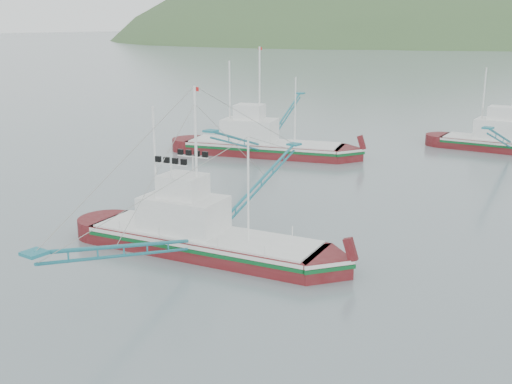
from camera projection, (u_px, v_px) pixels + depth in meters
The scene contains 5 objects.
ground at pixel (190, 274), 33.97m from camera, with size 1200.00×1200.00×0.00m, color slate.
main_boat at pixel (202, 224), 36.72m from camera, with size 14.47×25.31×10.31m.
bg_boat_far at pixel (512, 138), 65.30m from camera, with size 14.44×25.74×10.42m.
bg_boat_left at pixel (263, 133), 63.54m from camera, with size 16.10×27.47×11.42m.
headland_left at pixel (346, 41), 418.03m from camera, with size 448.00×308.00×210.00m, color #36542B.
Camera 1 is at (21.23, -23.77, 13.00)m, focal length 45.00 mm.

